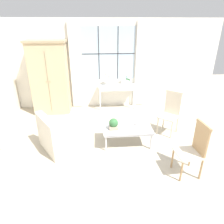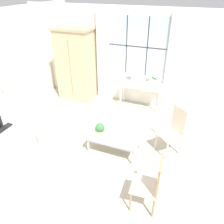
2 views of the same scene
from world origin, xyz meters
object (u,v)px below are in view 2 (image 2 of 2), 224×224
armoire (76,65)px  pillar_candle (126,134)px  potted_plant_small (100,129)px  table_lamp (133,67)px  armchair_upholstered (57,127)px  potted_orchid (153,78)px  side_chair_wooden (174,128)px  console_table (141,86)px  accent_chair_wooden (152,182)px  coffee_table (114,137)px

armoire → pillar_candle: 3.16m
potted_plant_small → pillar_candle: size_ratio=1.92×
table_lamp → armchair_upholstered: (-1.21, -2.25, -0.95)m
potted_orchid → side_chair_wooden: (0.89, -1.75, -0.38)m
console_table → accent_chair_wooden: 3.49m
side_chair_wooden → coffee_table: size_ratio=0.97×
side_chair_wooden → coffee_table: bearing=-157.7°
table_lamp → pillar_candle: 2.33m
table_lamp → pillar_candle: table_lamp is taller
potted_plant_small → pillar_candle: potted_plant_small is taller
armoire → pillar_candle: (2.35, -2.02, -0.62)m
side_chair_wooden → pillar_candle: 1.04m
armchair_upholstered → pillar_candle: armchair_upholstered is taller
coffee_table → pillar_candle: 0.28m
armoire → table_lamp: 1.81m
potted_orchid → accent_chair_wooden: bearing=-77.2°
side_chair_wooden → potted_plant_small: 1.62m
table_lamp → side_chair_wooden: (1.49, -1.72, -0.61)m
accent_chair_wooden → console_table: bearing=107.9°
armoire → armchair_upholstered: (0.59, -2.12, -0.84)m
potted_orchid → potted_plant_small: 2.42m
armchair_upholstered → coffee_table: bearing=1.1°
armchair_upholstered → pillar_candle: size_ratio=9.49×
table_lamp → coffee_table: 2.38m
potted_orchid → side_chair_wooden: size_ratio=0.47×
armchair_upholstered → potted_plant_small: armchair_upholstered is taller
potted_orchid → side_chair_wooden: potted_orchid is taller
armchair_upholstered → coffee_table: 1.51m
table_lamp → coffee_table: bearing=-82.4°
potted_orchid → console_table: bearing=-171.4°
accent_chair_wooden → potted_plant_small: size_ratio=4.12×
coffee_table → potted_plant_small: size_ratio=4.40×
accent_chair_wooden → potted_orchid: bearing=102.8°
side_chair_wooden → accent_chair_wooden: bearing=-94.5°
pillar_candle → armchair_upholstered: bearing=-176.8°
armoire → pillar_candle: armoire is taller
armchair_upholstered → coffee_table: size_ratio=1.12×
armchair_upholstered → accent_chair_wooden: bearing=-23.0°
coffee_table → potted_plant_small: potted_plant_small is taller
console_table → potted_orchid: bearing=8.6°
coffee_table → accent_chair_wooden: bearing=-46.3°
armoire → coffee_table: (2.10, -2.09, -0.72)m
armoire → armchair_upholstered: 2.35m
console_table → pillar_candle: bearing=-83.2°
table_lamp → armchair_upholstered: table_lamp is taller
side_chair_wooden → pillar_candle: size_ratio=8.22×
side_chair_wooden → accent_chair_wooden: (-0.13, -1.61, -0.02)m
table_lamp → potted_orchid: (0.60, 0.03, -0.24)m
accent_chair_wooden → potted_plant_small: (-1.40, 1.07, -0.03)m
armoire → potted_plant_small: 2.83m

